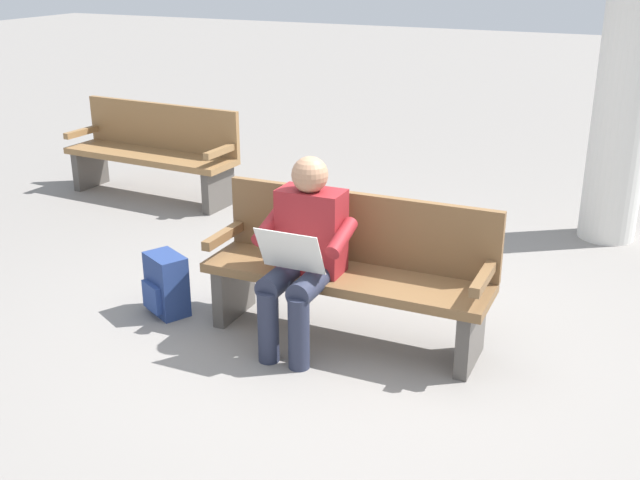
# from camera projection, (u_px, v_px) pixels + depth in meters

# --- Properties ---
(ground_plane) EXTENTS (40.00, 40.00, 0.00)m
(ground_plane) POSITION_uv_depth(u_px,v_px,m) (345.00, 338.00, 4.88)
(ground_plane) COLOR gray
(bench_near) EXTENTS (1.81, 0.51, 0.90)m
(bench_near) POSITION_uv_depth(u_px,v_px,m) (350.00, 267.00, 4.78)
(bench_near) COLOR brown
(bench_near) RESTS_ON ground
(person_seated) EXTENTS (0.57, 0.58, 1.18)m
(person_seated) POSITION_uv_depth(u_px,v_px,m) (304.00, 249.00, 4.60)
(person_seated) COLOR maroon
(person_seated) RESTS_ON ground
(backpack) EXTENTS (0.35, 0.32, 0.42)m
(backpack) POSITION_uv_depth(u_px,v_px,m) (166.00, 285.00, 5.15)
(backpack) COLOR navy
(backpack) RESTS_ON ground
(bench_far) EXTENTS (1.82, 0.57, 0.90)m
(bench_far) POSITION_uv_depth(u_px,v_px,m) (154.00, 150.00, 7.55)
(bench_far) COLOR olive
(bench_far) RESTS_ON ground
(support_pillar) EXTENTS (0.47, 0.47, 3.70)m
(support_pillar) POSITION_uv_depth(u_px,v_px,m) (636.00, 13.00, 5.94)
(support_pillar) COLOR silver
(support_pillar) RESTS_ON ground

